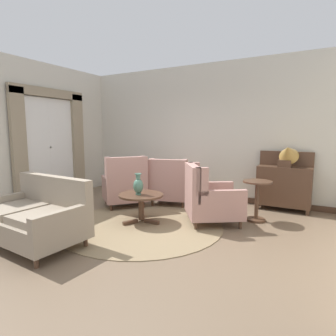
% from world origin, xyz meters
% --- Properties ---
extents(ground, '(8.60, 8.60, 0.00)m').
position_xyz_m(ground, '(0.00, 0.00, 0.00)').
color(ground, brown).
extents(wall_back, '(6.30, 0.08, 3.14)m').
position_xyz_m(wall_back, '(0.00, 2.75, 1.57)').
color(wall_back, beige).
rests_on(wall_back, ground).
extents(wall_left, '(0.08, 3.86, 3.14)m').
position_xyz_m(wall_left, '(-3.07, 0.83, 1.57)').
color(wall_left, beige).
rests_on(wall_left, ground).
extents(baseboard_back, '(6.14, 0.03, 0.12)m').
position_xyz_m(baseboard_back, '(0.00, 2.70, 0.06)').
color(baseboard_back, '#4C3323').
rests_on(baseboard_back, ground).
extents(area_rug, '(2.75, 2.75, 0.01)m').
position_xyz_m(area_rug, '(0.00, 0.30, 0.01)').
color(area_rug, '#847051').
rests_on(area_rug, ground).
extents(window_with_curtains, '(0.12, 1.93, 2.54)m').
position_xyz_m(window_with_curtains, '(-2.97, 0.89, 1.38)').
color(window_with_curtains, silver).
extents(coffee_table, '(0.78, 0.78, 0.51)m').
position_xyz_m(coffee_table, '(-0.10, 0.43, 0.40)').
color(coffee_table, '#4C3323').
rests_on(coffee_table, ground).
extents(porcelain_vase, '(0.18, 0.18, 0.37)m').
position_xyz_m(porcelain_vase, '(-0.12, 0.37, 0.67)').
color(porcelain_vase, '#4C7A66').
rests_on(porcelain_vase, coffee_table).
extents(settee, '(1.60, 0.99, 0.94)m').
position_xyz_m(settee, '(-0.87, -1.09, 0.39)').
color(settee, gray).
rests_on(settee, ground).
extents(armchair_back_corner, '(1.21, 1.20, 1.03)m').
position_xyz_m(armchair_back_corner, '(0.95, 0.98, 0.43)').
color(armchair_back_corner, tan).
rests_on(armchair_back_corner, ground).
extents(armchair_beside_settee, '(1.14, 1.14, 1.08)m').
position_xyz_m(armchair_beside_settee, '(-0.98, 1.11, 0.45)').
color(armchair_beside_settee, tan).
rests_on(armchair_beside_settee, ground).
extents(armchair_near_window, '(1.02, 1.06, 1.02)m').
position_xyz_m(armchair_near_window, '(-0.26, 1.77, 0.43)').
color(armchair_near_window, tan).
rests_on(armchair_near_window, ground).
extents(side_table, '(0.51, 0.51, 0.73)m').
position_xyz_m(side_table, '(1.65, 1.50, 0.44)').
color(side_table, '#4C3323').
rests_on(side_table, ground).
extents(sideboard, '(1.03, 0.37, 1.19)m').
position_xyz_m(sideboard, '(1.98, 2.46, 0.52)').
color(sideboard, '#4C3323').
rests_on(sideboard, ground).
extents(gramophone, '(0.37, 0.48, 0.55)m').
position_xyz_m(gramophone, '(2.03, 2.37, 1.16)').
color(gramophone, '#4C3323').
rests_on(gramophone, sideboard).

